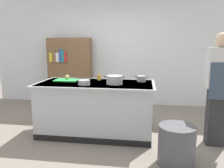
{
  "coord_description": "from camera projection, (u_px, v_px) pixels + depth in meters",
  "views": [
    {
      "loc": [
        0.83,
        -3.67,
        1.55
      ],
      "look_at": [
        0.25,
        0.2,
        0.85
      ],
      "focal_mm": 35.88,
      "sensor_mm": 36.0,
      "label": 1
    }
  ],
  "objects": [
    {
      "name": "juice_cup",
      "position": [
        99.0,
        77.0,
        4.07
      ],
      "size": [
        0.07,
        0.07,
        0.1
      ],
      "primitive_type": "cylinder",
      "color": "yellow",
      "rests_on": "counter_island"
    },
    {
      "name": "onion",
      "position": [
        67.0,
        77.0,
        4.04
      ],
      "size": [
        0.08,
        0.08,
        0.08
      ],
      "primitive_type": "sphere",
      "color": "tan",
      "rests_on": "cutting_board"
    },
    {
      "name": "counter_island",
      "position": [
        96.0,
        107.0,
        3.88
      ],
      "size": [
        1.98,
        0.98,
        0.9
      ],
      "color": "#B7BABF",
      "rests_on": "ground_plane"
    },
    {
      "name": "stock_pot",
      "position": [
        114.0,
        80.0,
        3.66
      ],
      "size": [
        0.33,
        0.26,
        0.14
      ],
      "color": "#B7BABF",
      "rests_on": "counter_island"
    },
    {
      "name": "ground_plane",
      "position": [
        96.0,
        133.0,
        3.96
      ],
      "size": [
        10.0,
        10.0,
        0.0
      ],
      "primitive_type": "plane",
      "color": "slate"
    },
    {
      "name": "back_wall",
      "position": [
        113.0,
        46.0,
        5.74
      ],
      "size": [
        6.4,
        0.12,
        3.0
      ],
      "primitive_type": "cube",
      "color": "silver",
      "rests_on": "ground_plane"
    },
    {
      "name": "cutting_board",
      "position": [
        66.0,
        80.0,
        4.01
      ],
      "size": [
        0.4,
        0.28,
        0.02
      ],
      "primitive_type": "cube",
      "color": "green",
      "rests_on": "counter_island"
    },
    {
      "name": "mixing_bowl",
      "position": [
        84.0,
        82.0,
        3.6
      ],
      "size": [
        0.19,
        0.19,
        0.08
      ],
      "primitive_type": "cylinder",
      "color": "#B7BABF",
      "rests_on": "counter_island"
    },
    {
      "name": "bookshelf",
      "position": [
        70.0,
        72.0,
        5.72
      ],
      "size": [
        1.1,
        0.31,
        1.7
      ],
      "color": "brown",
      "rests_on": "ground_plane"
    },
    {
      "name": "person_chef",
      "position": [
        219.0,
        87.0,
        3.35
      ],
      "size": [
        0.38,
        0.25,
        1.72
      ],
      "rotation": [
        0.0,
        0.0,
        1.4
      ],
      "color": "#2C2C2C",
      "rests_on": "ground_plane"
    },
    {
      "name": "trash_bin",
      "position": [
        176.0,
        145.0,
        2.88
      ],
      "size": [
        0.47,
        0.47,
        0.53
      ],
      "primitive_type": "cylinder",
      "color": "#4C4C51",
      "rests_on": "ground_plane"
    },
    {
      "name": "sauce_pan",
      "position": [
        141.0,
        79.0,
        3.91
      ],
      "size": [
        0.23,
        0.16,
        0.1
      ],
      "color": "#99999E",
      "rests_on": "counter_island"
    }
  ]
}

